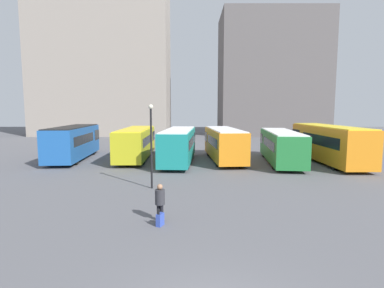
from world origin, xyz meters
TOP-DOWN VIEW (x-y plane):
  - building_block_left at (-17.40, 52.57)m, footprint 24.86×11.29m
  - building_block_right at (14.71, 52.57)m, footprint 19.49×11.46m
  - bus_0 at (-11.81, 22.77)m, footprint 3.29×10.02m
  - bus_1 at (-5.87, 22.99)m, footprint 2.70×10.11m
  - bus_2 at (-1.66, 21.02)m, footprint 3.05×9.95m
  - bus_3 at (2.52, 22.07)m, footprint 3.19×9.70m
  - bus_4 at (7.50, 20.86)m, footprint 3.59×10.37m
  - bus_5 at (11.80, 21.08)m, footprint 2.71×11.33m
  - traveler at (-1.82, 6.50)m, footprint 0.54×0.54m
  - suitcase at (-1.77, 5.98)m, footprint 0.33×0.42m
  - lamp_post_1 at (-2.89, 11.88)m, footprint 0.28×0.28m

SIDE VIEW (x-z plane):
  - suitcase at x=-1.77m, z-range -0.11..0.63m
  - traveler at x=-1.82m, z-range 0.15..1.76m
  - bus_4 at x=7.50m, z-range 0.13..2.98m
  - bus_1 at x=-5.87m, z-range 0.13..3.10m
  - bus_3 at x=2.52m, z-range 0.13..3.11m
  - bus_2 at x=-1.66m, z-range 0.13..3.13m
  - bus_0 at x=-11.81m, z-range 0.13..3.30m
  - bus_5 at x=11.80m, z-range 0.14..3.46m
  - lamp_post_1 at x=-2.89m, z-range 0.49..5.51m
  - building_block_right at x=14.71m, z-range 0.00..22.60m
  - building_block_left at x=-17.40m, z-range 0.00..38.87m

